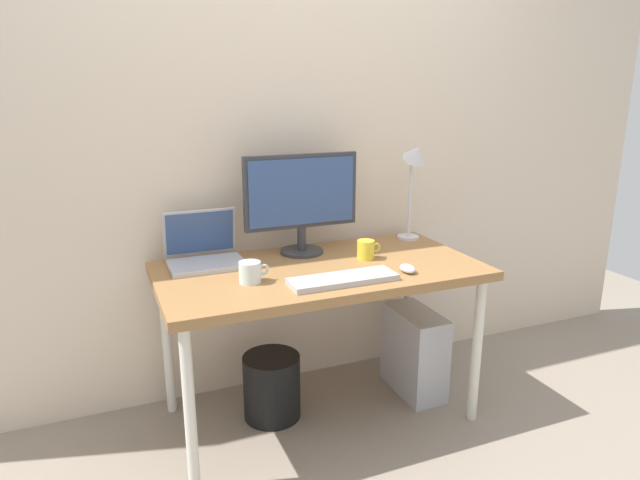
{
  "coord_description": "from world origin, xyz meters",
  "views": [
    {
      "loc": [
        -0.88,
        -2.13,
        1.48
      ],
      "look_at": [
        0.0,
        0.0,
        0.84
      ],
      "focal_mm": 31.5,
      "sensor_mm": 36.0,
      "label": 1
    }
  ],
  "objects_px": {
    "mouse": "(408,269)",
    "computer_tower": "(414,352)",
    "desk_lamp": "(414,169)",
    "keyboard": "(343,279)",
    "laptop": "(204,251)",
    "coffee_mug": "(366,250)",
    "glass_cup": "(250,272)",
    "monitor": "(301,198)",
    "wastebasket": "(272,386)",
    "desk": "(320,280)"
  },
  "relations": [
    {
      "from": "desk_lamp",
      "to": "glass_cup",
      "type": "xyz_separation_m",
      "value": [
        -0.92,
        -0.3,
        -0.32
      ]
    },
    {
      "from": "monitor",
      "to": "computer_tower",
      "type": "relative_size",
      "value": 1.28
    },
    {
      "from": "desk",
      "to": "keyboard",
      "type": "height_order",
      "value": "keyboard"
    },
    {
      "from": "monitor",
      "to": "glass_cup",
      "type": "distance_m",
      "value": 0.5
    },
    {
      "from": "glass_cup",
      "to": "keyboard",
      "type": "bearing_deg",
      "value": -21.93
    },
    {
      "from": "monitor",
      "to": "computer_tower",
      "type": "xyz_separation_m",
      "value": [
        0.51,
        -0.2,
        -0.77
      ]
    },
    {
      "from": "monitor",
      "to": "desk_lamp",
      "type": "relative_size",
      "value": 1.07
    },
    {
      "from": "desk_lamp",
      "to": "desk",
      "type": "bearing_deg",
      "value": -159.25
    },
    {
      "from": "keyboard",
      "to": "wastebasket",
      "type": "xyz_separation_m",
      "value": [
        -0.22,
        0.29,
        -0.58
      ]
    },
    {
      "from": "glass_cup",
      "to": "computer_tower",
      "type": "bearing_deg",
      "value": 6.73
    },
    {
      "from": "keyboard",
      "to": "mouse",
      "type": "distance_m",
      "value": 0.3
    },
    {
      "from": "desk_lamp",
      "to": "computer_tower",
      "type": "height_order",
      "value": "desk_lamp"
    },
    {
      "from": "desk",
      "to": "laptop",
      "type": "distance_m",
      "value": 0.52
    },
    {
      "from": "monitor",
      "to": "coffee_mug",
      "type": "distance_m",
      "value": 0.38
    },
    {
      "from": "desk",
      "to": "mouse",
      "type": "bearing_deg",
      "value": -33.97
    },
    {
      "from": "desk_lamp",
      "to": "computer_tower",
      "type": "xyz_separation_m",
      "value": [
        -0.08,
        -0.2,
        -0.87
      ]
    },
    {
      "from": "glass_cup",
      "to": "computer_tower",
      "type": "xyz_separation_m",
      "value": [
        0.84,
        0.1,
        -0.55
      ]
    },
    {
      "from": "desk",
      "to": "laptop",
      "type": "xyz_separation_m",
      "value": [
        -0.45,
        0.24,
        0.12
      ]
    },
    {
      "from": "laptop",
      "to": "coffee_mug",
      "type": "height_order",
      "value": "laptop"
    },
    {
      "from": "desk",
      "to": "mouse",
      "type": "relative_size",
      "value": 15.37
    },
    {
      "from": "monitor",
      "to": "keyboard",
      "type": "distance_m",
      "value": 0.51
    },
    {
      "from": "coffee_mug",
      "to": "keyboard",
      "type": "bearing_deg",
      "value": -132.89
    },
    {
      "from": "computer_tower",
      "to": "keyboard",
      "type": "bearing_deg",
      "value": -154.76
    },
    {
      "from": "laptop",
      "to": "glass_cup",
      "type": "height_order",
      "value": "laptop"
    },
    {
      "from": "computer_tower",
      "to": "wastebasket",
      "type": "distance_m",
      "value": 0.72
    },
    {
      "from": "laptop",
      "to": "computer_tower",
      "type": "height_order",
      "value": "laptop"
    },
    {
      "from": "desk",
      "to": "wastebasket",
      "type": "relative_size",
      "value": 4.61
    },
    {
      "from": "monitor",
      "to": "computer_tower",
      "type": "bearing_deg",
      "value": -21.5
    },
    {
      "from": "coffee_mug",
      "to": "desk",
      "type": "bearing_deg",
      "value": -173.63
    },
    {
      "from": "laptop",
      "to": "coffee_mug",
      "type": "relative_size",
      "value": 2.83
    },
    {
      "from": "laptop",
      "to": "glass_cup",
      "type": "relative_size",
      "value": 2.6
    },
    {
      "from": "mouse",
      "to": "coffee_mug",
      "type": "relative_size",
      "value": 0.8
    },
    {
      "from": "desk_lamp",
      "to": "keyboard",
      "type": "distance_m",
      "value": 0.81
    },
    {
      "from": "coffee_mug",
      "to": "glass_cup",
      "type": "bearing_deg",
      "value": -169.52
    },
    {
      "from": "coffee_mug",
      "to": "glass_cup",
      "type": "xyz_separation_m",
      "value": [
        -0.57,
        -0.1,
        -0.0
      ]
    },
    {
      "from": "coffee_mug",
      "to": "computer_tower",
      "type": "height_order",
      "value": "coffee_mug"
    },
    {
      "from": "keyboard",
      "to": "coffee_mug",
      "type": "height_order",
      "value": "coffee_mug"
    },
    {
      "from": "wastebasket",
      "to": "desk_lamp",
      "type": "bearing_deg",
      "value": 10.71
    },
    {
      "from": "desk",
      "to": "desk_lamp",
      "type": "height_order",
      "value": "desk_lamp"
    },
    {
      "from": "desk_lamp",
      "to": "glass_cup",
      "type": "relative_size",
      "value": 4.09
    },
    {
      "from": "mouse",
      "to": "computer_tower",
      "type": "xyz_separation_m",
      "value": [
        0.2,
        0.23,
        -0.53
      ]
    },
    {
      "from": "desk",
      "to": "glass_cup",
      "type": "height_order",
      "value": "glass_cup"
    },
    {
      "from": "glass_cup",
      "to": "computer_tower",
      "type": "distance_m",
      "value": 1.01
    },
    {
      "from": "desk",
      "to": "monitor",
      "type": "distance_m",
      "value": 0.39
    },
    {
      "from": "wastebasket",
      "to": "computer_tower",
      "type": "bearing_deg",
      "value": -4.11
    },
    {
      "from": "mouse",
      "to": "laptop",
      "type": "bearing_deg",
      "value": 149.6
    },
    {
      "from": "computer_tower",
      "to": "wastebasket",
      "type": "xyz_separation_m",
      "value": [
        -0.72,
        0.05,
        -0.06
      ]
    },
    {
      "from": "glass_cup",
      "to": "wastebasket",
      "type": "xyz_separation_m",
      "value": [
        0.12,
        0.15,
        -0.61
      ]
    },
    {
      "from": "laptop",
      "to": "keyboard",
      "type": "height_order",
      "value": "laptop"
    },
    {
      "from": "wastebasket",
      "to": "desk",
      "type": "bearing_deg",
      "value": -19.25
    }
  ]
}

